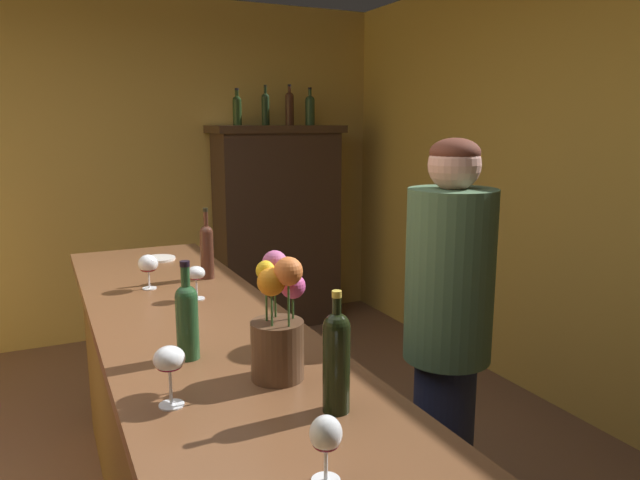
% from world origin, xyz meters
% --- Properties ---
extents(wall_back, '(5.67, 0.12, 2.66)m').
position_xyz_m(wall_back, '(0.00, 2.87, 1.33)').
color(wall_back, gold).
rests_on(wall_back, ground).
extents(bar_counter, '(0.68, 2.72, 1.00)m').
position_xyz_m(bar_counter, '(0.49, 0.01, 0.51)').
color(bar_counter, brown).
rests_on(bar_counter, ground).
extents(display_cabinet, '(1.08, 0.46, 1.68)m').
position_xyz_m(display_cabinet, '(1.82, 2.55, 0.87)').
color(display_cabinet, '#39281F').
rests_on(display_cabinet, ground).
extents(wine_bottle_rose, '(0.07, 0.07, 0.30)m').
position_xyz_m(wine_bottle_rose, '(0.64, -0.83, 1.14)').
color(wine_bottle_rose, black).
rests_on(wine_bottle_rose, bar_counter).
extents(wine_bottle_chardonnay, '(0.06, 0.06, 0.32)m').
position_xyz_m(wine_bottle_chardonnay, '(0.69, 0.55, 1.14)').
color(wine_bottle_chardonnay, '#4C281C').
rests_on(wine_bottle_chardonnay, bar_counter).
extents(wine_bottle_malbec, '(0.07, 0.07, 0.30)m').
position_xyz_m(wine_bottle_malbec, '(0.39, -0.34, 1.13)').
color(wine_bottle_malbec, '#244C28').
rests_on(wine_bottle_malbec, bar_counter).
extents(wine_glass_front, '(0.06, 0.06, 0.14)m').
position_xyz_m(wine_glass_front, '(0.49, -1.08, 1.10)').
color(wine_glass_front, white).
rests_on(wine_glass_front, bar_counter).
extents(wine_glass_mid, '(0.08, 0.08, 0.15)m').
position_xyz_m(wine_glass_mid, '(0.42, 0.49, 1.11)').
color(wine_glass_mid, white).
rests_on(wine_glass_mid, bar_counter).
extents(wine_glass_rear, '(0.08, 0.08, 0.16)m').
position_xyz_m(wine_glass_rear, '(0.28, -0.63, 1.12)').
color(wine_glass_rear, white).
rests_on(wine_glass_rear, bar_counter).
extents(wine_glass_spare, '(0.07, 0.07, 0.14)m').
position_xyz_m(wine_glass_spare, '(0.56, 0.25, 1.10)').
color(wine_glass_spare, white).
rests_on(wine_glass_spare, bar_counter).
extents(flower_arrangement, '(0.16, 0.16, 0.35)m').
position_xyz_m(flower_arrangement, '(0.58, -0.59, 1.16)').
color(flower_arrangement, '#533623').
rests_on(flower_arrangement, bar_counter).
extents(cheese_plate, '(0.17, 0.17, 0.01)m').
position_xyz_m(cheese_plate, '(0.56, 1.03, 1.01)').
color(cheese_plate, white).
rests_on(cheese_plate, bar_counter).
extents(display_bottle_left, '(0.07, 0.07, 0.28)m').
position_xyz_m(display_bottle_left, '(1.49, 2.55, 1.81)').
color(display_bottle_left, '#213518').
rests_on(display_bottle_left, display_cabinet).
extents(display_bottle_midleft, '(0.06, 0.06, 0.32)m').
position_xyz_m(display_bottle_midleft, '(1.73, 2.55, 1.82)').
color(display_bottle_midleft, '#1F321C').
rests_on(display_bottle_midleft, display_cabinet).
extents(display_bottle_center, '(0.07, 0.07, 0.33)m').
position_xyz_m(display_bottle_center, '(1.94, 2.55, 1.83)').
color(display_bottle_center, '#47271A').
rests_on(display_bottle_center, display_cabinet).
extents(display_bottle_midright, '(0.08, 0.08, 0.31)m').
position_xyz_m(display_bottle_midright, '(2.12, 2.55, 1.82)').
color(display_bottle_midright, '#2E492B').
rests_on(display_bottle_midright, display_cabinet).
extents(bartender, '(0.31, 0.31, 1.65)m').
position_xyz_m(bartender, '(1.31, -0.39, 0.91)').
color(bartender, '#22294A').
rests_on(bartender, ground).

